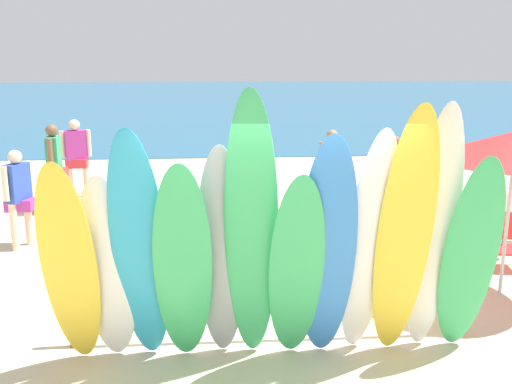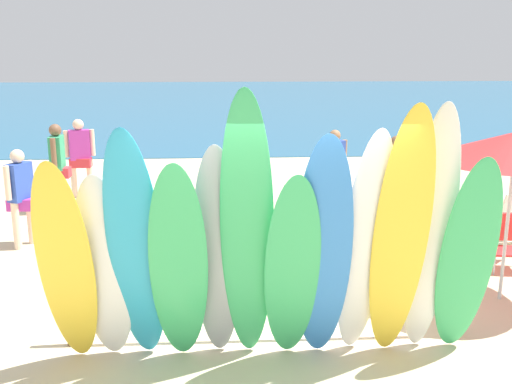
{
  "view_description": "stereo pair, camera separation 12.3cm",
  "coord_description": "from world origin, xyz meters",
  "px_view_note": "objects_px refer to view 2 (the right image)",
  "views": [
    {
      "loc": [
        -0.56,
        -5.89,
        3.14
      ],
      "look_at": [
        0.0,
        2.24,
        1.14
      ],
      "focal_mm": 41.19,
      "sensor_mm": 36.0,
      "label": 1
    },
    {
      "loc": [
        -0.43,
        -5.9,
        3.14
      ],
      "look_at": [
        0.0,
        2.24,
        1.14
      ],
      "focal_mm": 41.19,
      "sensor_mm": 36.0,
      "label": 2
    }
  ],
  "objects_px": {
    "surfboard_blue_7": "(323,253)",
    "beachgoer_strolling": "(58,161)",
    "surfboard_rack": "(267,287)",
    "beachgoer_near_rack": "(21,191)",
    "surfboard_white_10": "(430,234)",
    "surfboard_green_6": "(292,270)",
    "beachgoer_by_water": "(395,176)",
    "surfboard_green_3": "(179,267)",
    "beach_chair_red": "(503,238)",
    "surfboard_grey_4": "(217,255)",
    "surfboard_white_8": "(364,248)",
    "surfboard_white_1": "(104,270)",
    "surfboard_yellow_9": "(400,239)",
    "surfboard_teal_2": "(136,251)",
    "surfboard_yellow_0": "(66,267)",
    "beachgoer_midbeach": "(334,164)",
    "beachgoer_photographing": "(80,152)",
    "surfboard_green_11": "(467,259)",
    "surfboard_green_5": "(247,233)"
  },
  "relations": [
    {
      "from": "surfboard_yellow_9",
      "to": "beachgoer_by_water",
      "type": "xyz_separation_m",
      "value": [
        1.27,
        4.54,
        -0.38
      ]
    },
    {
      "from": "surfboard_green_6",
      "to": "surfboard_white_10",
      "type": "xyz_separation_m",
      "value": [
        1.38,
        0.1,
        0.31
      ]
    },
    {
      "from": "surfboard_yellow_9",
      "to": "beachgoer_midbeach",
      "type": "xyz_separation_m",
      "value": [
        0.48,
        6.02,
        -0.44
      ]
    },
    {
      "from": "surfboard_teal_2",
      "to": "surfboard_white_8",
      "type": "relative_size",
      "value": 1.0
    },
    {
      "from": "beachgoer_midbeach",
      "to": "beachgoer_near_rack",
      "type": "relative_size",
      "value": 1.0
    },
    {
      "from": "surfboard_green_6",
      "to": "surfboard_yellow_9",
      "type": "height_order",
      "value": "surfboard_yellow_9"
    },
    {
      "from": "surfboard_white_10",
      "to": "beach_chair_red",
      "type": "relative_size",
      "value": 3.38
    },
    {
      "from": "beachgoer_near_rack",
      "to": "surfboard_green_6",
      "type": "bearing_deg",
      "value": 69.75
    },
    {
      "from": "beachgoer_near_rack",
      "to": "beach_chair_red",
      "type": "height_order",
      "value": "beachgoer_near_rack"
    },
    {
      "from": "surfboard_yellow_0",
      "to": "surfboard_green_11",
      "type": "distance_m",
      "value": 3.94
    },
    {
      "from": "surfboard_green_6",
      "to": "surfboard_teal_2",
      "type": "bearing_deg",
      "value": 177.52
    },
    {
      "from": "surfboard_rack",
      "to": "beachgoer_near_rack",
      "type": "xyz_separation_m",
      "value": [
        -3.7,
        3.37,
        0.29
      ]
    },
    {
      "from": "surfboard_yellow_0",
      "to": "beachgoer_midbeach",
      "type": "height_order",
      "value": "surfboard_yellow_0"
    },
    {
      "from": "surfboard_green_6",
      "to": "beachgoer_photographing",
      "type": "distance_m",
      "value": 8.13
    },
    {
      "from": "beachgoer_by_water",
      "to": "surfboard_green_3",
      "type": "bearing_deg",
      "value": -55.3
    },
    {
      "from": "surfboard_white_1",
      "to": "surfboard_blue_7",
      "type": "height_order",
      "value": "surfboard_blue_7"
    },
    {
      "from": "surfboard_green_3",
      "to": "surfboard_blue_7",
      "type": "height_order",
      "value": "surfboard_blue_7"
    },
    {
      "from": "surfboard_green_3",
      "to": "surfboard_white_8",
      "type": "relative_size",
      "value": 0.89
    },
    {
      "from": "surfboard_white_8",
      "to": "beachgoer_near_rack",
      "type": "bearing_deg",
      "value": 135.4
    },
    {
      "from": "surfboard_yellow_0",
      "to": "surfboard_green_5",
      "type": "xyz_separation_m",
      "value": [
        1.74,
        -0.01,
        0.32
      ]
    },
    {
      "from": "surfboard_green_3",
      "to": "surfboard_green_6",
      "type": "relative_size",
      "value": 1.06
    },
    {
      "from": "surfboard_white_8",
      "to": "surfboard_green_11",
      "type": "relative_size",
      "value": 1.13
    },
    {
      "from": "surfboard_white_8",
      "to": "beachgoer_by_water",
      "type": "xyz_separation_m",
      "value": [
        1.59,
        4.46,
        -0.27
      ]
    },
    {
      "from": "surfboard_rack",
      "to": "surfboard_white_1",
      "type": "relative_size",
      "value": 2.13
    },
    {
      "from": "surfboard_blue_7",
      "to": "surfboard_grey_4",
      "type": "bearing_deg",
      "value": 174.92
    },
    {
      "from": "surfboard_grey_4",
      "to": "surfboard_white_8",
      "type": "height_order",
      "value": "surfboard_white_8"
    },
    {
      "from": "beachgoer_midbeach",
      "to": "beach_chair_red",
      "type": "relative_size",
      "value": 1.97
    },
    {
      "from": "surfboard_grey_4",
      "to": "beachgoer_midbeach",
      "type": "xyz_separation_m",
      "value": [
        2.24,
        5.81,
        -0.23
      ]
    },
    {
      "from": "beach_chair_red",
      "to": "surfboard_yellow_0",
      "type": "bearing_deg",
      "value": -146.83
    },
    {
      "from": "beachgoer_near_rack",
      "to": "surfboard_green_3",
      "type": "bearing_deg",
      "value": 60.4
    },
    {
      "from": "surfboard_green_6",
      "to": "beachgoer_near_rack",
      "type": "bearing_deg",
      "value": 134.18
    },
    {
      "from": "surfboard_blue_7",
      "to": "beachgoer_strolling",
      "type": "bearing_deg",
      "value": 129.09
    },
    {
      "from": "surfboard_white_10",
      "to": "surfboard_grey_4",
      "type": "bearing_deg",
      "value": -176.95
    },
    {
      "from": "surfboard_yellow_0",
      "to": "surfboard_yellow_9",
      "type": "distance_m",
      "value": 3.23
    },
    {
      "from": "surfboard_green_3",
      "to": "beachgoer_by_water",
      "type": "xyz_separation_m",
      "value": [
        3.41,
        4.49,
        -0.12
      ]
    },
    {
      "from": "surfboard_yellow_0",
      "to": "surfboard_yellow_9",
      "type": "xyz_separation_m",
      "value": [
        3.22,
        -0.1,
        0.25
      ]
    },
    {
      "from": "surfboard_green_3",
      "to": "beachgoer_near_rack",
      "type": "bearing_deg",
      "value": 124.39
    },
    {
      "from": "surfboard_white_8",
      "to": "surfboard_green_6",
      "type": "bearing_deg",
      "value": 177.97
    },
    {
      "from": "surfboard_white_1",
      "to": "surfboard_yellow_9",
      "type": "distance_m",
      "value": 2.91
    },
    {
      "from": "surfboard_rack",
      "to": "beachgoer_near_rack",
      "type": "height_order",
      "value": "beachgoer_near_rack"
    },
    {
      "from": "surfboard_white_10",
      "to": "surfboard_green_6",
      "type": "bearing_deg",
      "value": -171.48
    },
    {
      "from": "surfboard_blue_7",
      "to": "surfboard_white_10",
      "type": "distance_m",
      "value": 1.11
    },
    {
      "from": "surfboard_yellow_0",
      "to": "surfboard_green_11",
      "type": "relative_size",
      "value": 1.0
    },
    {
      "from": "surfboard_rack",
      "to": "surfboard_teal_2",
      "type": "xyz_separation_m",
      "value": [
        -1.3,
        -0.5,
        0.62
      ]
    },
    {
      "from": "beachgoer_by_water",
      "to": "beachgoer_photographing",
      "type": "distance_m",
      "value": 6.64
    },
    {
      "from": "surfboard_yellow_0",
      "to": "surfboard_teal_2",
      "type": "relative_size",
      "value": 0.89
    },
    {
      "from": "surfboard_teal_2",
      "to": "beachgoer_strolling",
      "type": "distance_m",
      "value": 6.53
    },
    {
      "from": "surfboard_green_5",
      "to": "beachgoer_photographing",
      "type": "distance_m",
      "value": 7.93
    },
    {
      "from": "beachgoer_midbeach",
      "to": "beachgoer_by_water",
      "type": "xyz_separation_m",
      "value": [
        0.79,
        -1.47,
        0.05
      ]
    },
    {
      "from": "surfboard_grey_4",
      "to": "surfboard_white_10",
      "type": "bearing_deg",
      "value": 0.47
    }
  ]
}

